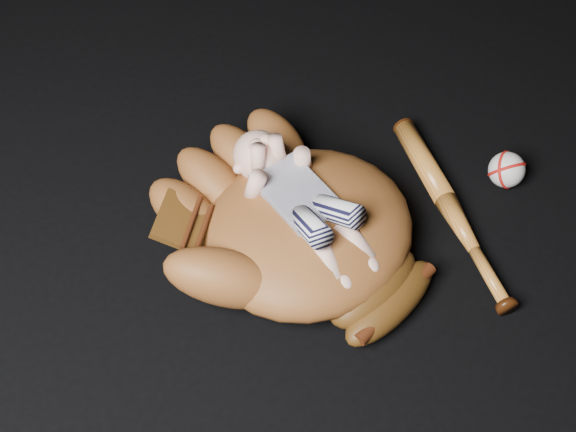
{
  "coord_description": "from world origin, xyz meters",
  "views": [
    {
      "loc": [
        -0.4,
        -0.63,
        1.04
      ],
      "look_at": [
        -0.11,
        0.07,
        0.09
      ],
      "focal_mm": 45.0,
      "sensor_mm": 36.0,
      "label": 1
    }
  ],
  "objects": [
    {
      "name": "baseball_bat",
      "position": [
        0.19,
        0.02,
        0.02
      ],
      "size": [
        0.08,
        0.45,
        0.04
      ],
      "primitive_type": null,
      "rotation": [
        0.0,
        0.0,
        -0.1
      ],
      "color": "#B36622",
      "rests_on": "ground"
    },
    {
      "name": "newborn_baby",
      "position": [
        -0.08,
        0.05,
        0.13
      ],
      "size": [
        0.22,
        0.36,
        0.14
      ],
      "primitive_type": null,
      "rotation": [
        0.0,
        0.0,
        0.22
      ],
      "color": "#EBAE97",
      "rests_on": "baseball_glove"
    },
    {
      "name": "baseball",
      "position": [
        0.33,
        0.05,
        0.03
      ],
      "size": [
        0.08,
        0.08,
        0.07
      ],
      "primitive_type": "sphere",
      "rotation": [
        0.0,
        0.0,
        0.26
      ],
      "color": "silver",
      "rests_on": "ground"
    },
    {
      "name": "baseball_glove",
      "position": [
        -0.08,
        0.05,
        0.08
      ],
      "size": [
        0.64,
        0.67,
        0.16
      ],
      "primitive_type": null,
      "rotation": [
        0.0,
        0.0,
        0.42
      ],
      "color": "brown",
      "rests_on": "ground"
    }
  ]
}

